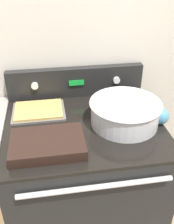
{
  "coord_description": "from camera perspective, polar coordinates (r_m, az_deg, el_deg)",
  "views": [
    {
      "loc": [
        -0.16,
        -0.77,
        1.7
      ],
      "look_at": [
        0.02,
        0.36,
        0.99
      ],
      "focal_mm": 42.0,
      "sensor_mm": 36.0,
      "label": 1
    }
  ],
  "objects": [
    {
      "name": "ladle",
      "position": [
        1.41,
        15.53,
        -0.72
      ],
      "size": [
        0.09,
        0.34,
        0.09
      ],
      "color": "teal",
      "rests_on": "stove_range"
    },
    {
      "name": "mixing_bowl",
      "position": [
        1.35,
        8.24,
        0.15
      ],
      "size": [
        0.37,
        0.37,
        0.12
      ],
      "color": "silver",
      "rests_on": "stove_range"
    },
    {
      "name": "control_panel",
      "position": [
        1.59,
        -2.44,
        6.55
      ],
      "size": [
        0.82,
        0.07,
        0.18
      ],
      "color": "black",
      "rests_on": "stove_range"
    },
    {
      "name": "stove_range",
      "position": [
        1.67,
        -0.6,
        -15.83
      ],
      "size": [
        0.82,
        0.72,
        0.93
      ],
      "color": "black",
      "rests_on": "ground_plane"
    },
    {
      "name": "baking_tray",
      "position": [
        1.48,
        -10.49,
        0.26
      ],
      "size": [
        0.29,
        0.22,
        0.02
      ],
      "color": "slate",
      "rests_on": "stove_range"
    },
    {
      "name": "kitchen_wall",
      "position": [
        1.57,
        -2.92,
        15.09
      ],
      "size": [
        8.0,
        0.05,
        2.5
      ],
      "color": "beige",
      "rests_on": "ground_plane"
    },
    {
      "name": "casserole_dish",
      "position": [
        1.2,
        -8.58,
        -6.78
      ],
      "size": [
        0.33,
        0.23,
        0.05
      ],
      "color": "black",
      "rests_on": "stove_range"
    }
  ]
}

